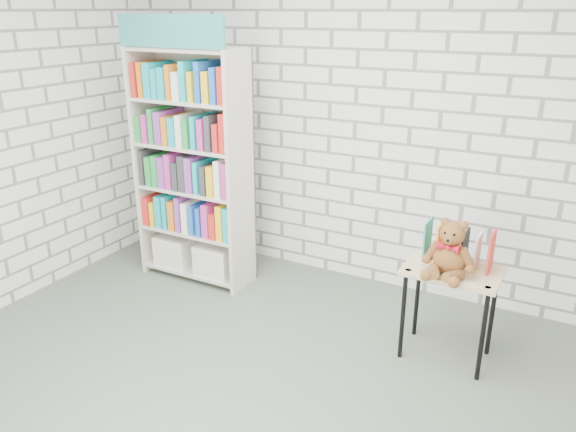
% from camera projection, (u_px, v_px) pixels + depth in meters
% --- Properties ---
extents(ground, '(4.50, 4.50, 0.00)m').
position_uv_depth(ground, '(226.00, 401.00, 3.47)').
color(ground, '#505A4B').
rests_on(ground, ground).
extents(room_shell, '(4.52, 4.02, 2.81)m').
position_uv_depth(room_shell, '(212.00, 113.00, 2.85)').
color(room_shell, silver).
rests_on(room_shell, ground).
extents(bookshelf, '(1.00, 0.39, 2.24)m').
position_uv_depth(bookshelf, '(193.00, 166.00, 4.77)').
color(bookshelf, beige).
rests_on(bookshelf, ground).
extents(display_table, '(0.63, 0.44, 0.67)m').
position_uv_depth(display_table, '(451.00, 282.00, 3.73)').
color(display_table, tan).
rests_on(display_table, ground).
extents(table_books, '(0.44, 0.20, 0.26)m').
position_uv_depth(table_books, '(459.00, 246.00, 3.74)').
color(table_books, teal).
rests_on(table_books, display_table).
extents(teddy_bear, '(0.34, 0.32, 0.37)m').
position_uv_depth(teddy_bear, '(450.00, 253.00, 3.57)').
color(teddy_bear, brown).
rests_on(teddy_bear, display_table).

